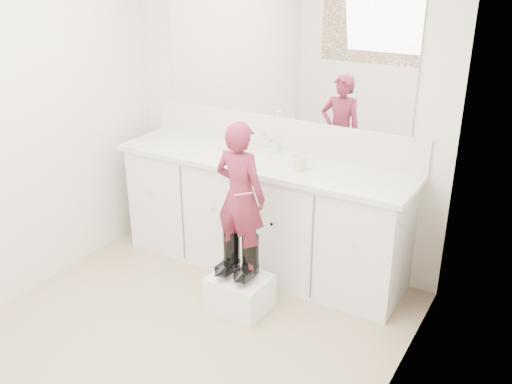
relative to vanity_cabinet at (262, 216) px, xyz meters
The scene contains 15 objects.
floor 1.30m from the vanity_cabinet, 90.00° to the right, with size 3.00×3.00×0.00m, color #896D5A.
wall_back 0.82m from the vanity_cabinet, 90.00° to the left, with size 2.60×2.60×0.00m, color beige.
wall_right 1.95m from the vanity_cabinet, 43.30° to the right, with size 3.00×3.00×0.00m, color beige.
vanity_cabinet is the anchor object (origin of this frame).
countertop 0.45m from the vanity_cabinet, 90.00° to the right, with size 2.28×0.58×0.04m, color beige.
backsplash 0.64m from the vanity_cabinet, 90.00° to the left, with size 2.28×0.03×0.25m, color beige.
mirror 1.24m from the vanity_cabinet, 90.00° to the left, with size 2.00×0.02×1.00m, color white.
faucet 0.54m from the vanity_cabinet, 90.00° to the left, with size 0.08×0.08×0.10m, color silver.
cup 0.62m from the vanity_cabinet, 11.88° to the right, with size 0.11×0.11×0.11m, color beige.
soap_bottle 0.60m from the vanity_cabinet, behind, with size 0.10×0.10×0.21m, color white.
step_stool 0.68m from the vanity_cabinet, 74.57° to the right, with size 0.39×0.32×0.25m, color white.
boot_left 0.58m from the vanity_cabinet, 81.23° to the right, with size 0.12×0.22×0.32m, color black, non-canonical shape.
boot_right 0.62m from the vanity_cabinet, 67.37° to the right, with size 0.12×0.22×0.32m, color black, non-canonical shape.
toddler 0.73m from the vanity_cabinet, 74.06° to the right, with size 0.36×0.24×0.99m, color #A2324C.
toothbrush 0.84m from the vanity_cabinet, 70.30° to the right, with size 0.01×0.01×0.14m, color #DE568C.
Camera 1 is at (1.95, -2.19, 2.29)m, focal length 40.00 mm.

